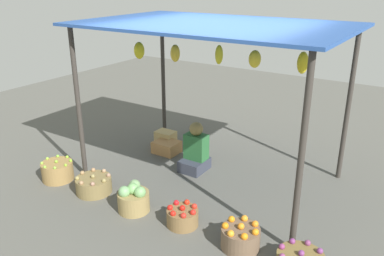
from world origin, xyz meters
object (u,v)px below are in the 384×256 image
at_px(basket_red_tomatoes, 183,217).
at_px(wooden_crate_stacked_rear, 167,147).
at_px(basket_potatoes, 94,185).
at_px(vendor_person, 195,152).
at_px(basket_limes, 58,171).
at_px(basket_cabbages, 134,199).
at_px(wooden_crate_near_vendor, 166,139).
at_px(basket_oranges, 240,237).

height_order(basket_red_tomatoes, wooden_crate_stacked_rear, basket_red_tomatoes).
distance_m(basket_potatoes, wooden_crate_stacked_rear, 1.63).
xyz_separation_m(vendor_person, basket_red_tomatoes, (0.67, -1.34, -0.18)).
height_order(basket_limes, basket_cabbages, basket_cabbages).
relative_size(vendor_person, wooden_crate_stacked_rear, 1.87).
distance_m(basket_cabbages, wooden_crate_stacked_rear, 1.83).
bearing_deg(wooden_crate_near_vendor, basket_cabbages, -64.75).
xyz_separation_m(basket_limes, basket_oranges, (2.99, 0.05, -0.01)).
distance_m(basket_red_tomatoes, basket_oranges, 0.78).
relative_size(vendor_person, basket_limes, 1.70).
xyz_separation_m(basket_limes, wooden_crate_stacked_rear, (0.79, 1.66, -0.04)).
height_order(basket_oranges, wooden_crate_stacked_rear, basket_oranges).
relative_size(basket_oranges, wooden_crate_stacked_rear, 1.05).
height_order(basket_limes, basket_red_tomatoes, basket_limes).
bearing_deg(basket_oranges, basket_cabbages, -177.17).
bearing_deg(basket_red_tomatoes, wooden_crate_near_vendor, 131.37).
height_order(wooden_crate_near_vendor, wooden_crate_stacked_rear, wooden_crate_near_vendor).
xyz_separation_m(basket_limes, basket_potatoes, (0.72, 0.03, -0.02)).
distance_m(basket_potatoes, basket_oranges, 2.27).
height_order(basket_red_tomatoes, wooden_crate_near_vendor, wooden_crate_near_vendor).
bearing_deg(basket_cabbages, wooden_crate_stacked_rear, 113.02).
bearing_deg(basket_potatoes, basket_cabbages, -3.74).
bearing_deg(basket_potatoes, vendor_person, 59.18).
height_order(basket_potatoes, wooden_crate_near_vendor, wooden_crate_near_vendor).
relative_size(vendor_person, basket_red_tomatoes, 2.01).
bearing_deg(basket_potatoes, basket_limes, -177.97).
bearing_deg(basket_red_tomatoes, basket_oranges, -0.22).
height_order(basket_potatoes, basket_oranges, basket_oranges).
bearing_deg(basket_limes, basket_cabbages, -0.96).
xyz_separation_m(vendor_person, wooden_crate_stacked_rear, (-0.75, 0.27, -0.20)).
height_order(vendor_person, basket_cabbages, vendor_person).
xyz_separation_m(basket_cabbages, wooden_crate_stacked_rear, (-0.71, 1.68, -0.07)).
relative_size(basket_oranges, wooden_crate_near_vendor, 1.31).
relative_size(basket_limes, wooden_crate_stacked_rear, 1.10).
bearing_deg(basket_limes, vendor_person, 42.11).
relative_size(basket_potatoes, basket_oranges, 1.13).
bearing_deg(wooden_crate_stacked_rear, basket_potatoes, -92.16).
bearing_deg(basket_red_tomatoes, basket_potatoes, -179.00).
xyz_separation_m(basket_limes, wooden_crate_near_vendor, (0.61, 1.87, 0.00)).
xyz_separation_m(basket_cabbages, basket_red_tomatoes, (0.71, 0.08, -0.06)).
relative_size(basket_potatoes, wooden_crate_near_vendor, 1.48).
bearing_deg(basket_oranges, wooden_crate_near_vendor, 142.60).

